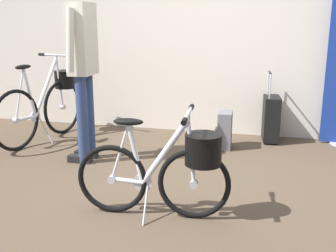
# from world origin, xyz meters

# --- Properties ---
(ground_plane) EXTENTS (7.32, 7.32, 0.00)m
(ground_plane) POSITION_xyz_m (0.00, 0.00, 0.00)
(ground_plane) COLOR brown
(back_wall) EXTENTS (7.32, 0.10, 3.01)m
(back_wall) POSITION_xyz_m (0.00, 2.13, 1.50)
(back_wall) COLOR silver
(back_wall) RESTS_ON ground_plane
(folding_bike_foreground) EXTENTS (1.14, 0.53, 0.80)m
(folding_bike_foreground) POSITION_xyz_m (0.15, -0.32, 0.39)
(folding_bike_foreground) COLOR black
(folding_bike_foreground) RESTS_ON ground_plane
(display_bike_left) EXTENTS (0.53, 1.45, 1.02)m
(display_bike_left) POSITION_xyz_m (-1.76, 1.31, 0.46)
(display_bike_left) COLOR black
(display_bike_left) RESTS_ON ground_plane
(visitor_near_wall) EXTENTS (0.29, 0.54, 1.83)m
(visitor_near_wall) POSITION_xyz_m (-0.97, 0.69, 1.07)
(visitor_near_wall) COLOR navy
(visitor_near_wall) RESTS_ON ground_plane
(rolling_suitcase) EXTENTS (0.21, 0.38, 0.83)m
(rolling_suitcase) POSITION_xyz_m (0.85, 1.85, 0.28)
(rolling_suitcase) COLOR black
(rolling_suitcase) RESTS_ON ground_plane
(backpack_on_floor) EXTENTS (0.19, 0.27, 0.41)m
(backpack_on_floor) POSITION_xyz_m (0.35, 1.46, 0.20)
(backpack_on_floor) COLOR slate
(backpack_on_floor) RESTS_ON ground_plane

